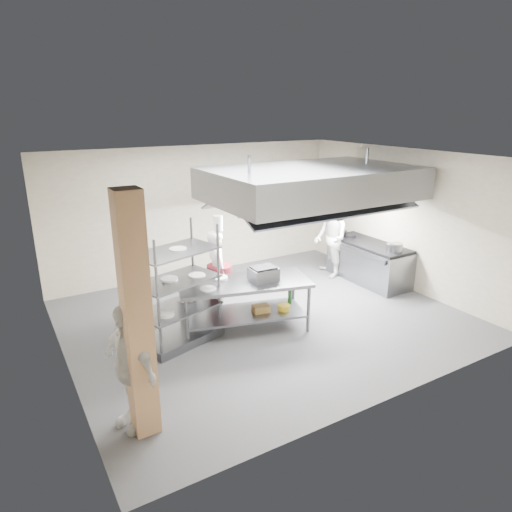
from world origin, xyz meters
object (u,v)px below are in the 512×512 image
pass_rack (177,286)px  chef_head (217,274)px  island (244,305)px  griddle (263,274)px  cooking_range (368,263)px  chef_line (330,239)px  stockpot (396,247)px  chef_plating (129,367)px

pass_rack → chef_head: (1.01, 0.58, -0.15)m
island → griddle: bearing=-6.3°
chef_head → cooking_range: bearing=-86.2°
island → pass_rack: bearing=-172.7°
chef_line → stockpot: bearing=41.7°
pass_rack → chef_head: size_ratio=1.18×
island → chef_plating: chef_plating is taller
pass_rack → griddle: (1.48, -0.29, 0.03)m
pass_rack → chef_line: bearing=-0.2°
cooking_range → stockpot: bearing=-90.1°
chef_line → griddle: (-2.74, -1.51, 0.12)m
cooking_range → chef_line: (-0.56, 0.72, 0.48)m
chef_line → chef_plating: (-5.52, -2.96, -0.08)m
cooking_range → chef_line: bearing=127.8°
cooking_range → griddle: bearing=-166.6°
chef_plating → griddle: bearing=99.9°
pass_rack → chef_head: bearing=13.7°
pass_rack → chef_plating: size_ratio=1.21×
island → chef_head: bearing=116.9°
island → stockpot: bearing=13.7°
pass_rack → chef_line: (4.22, 1.21, -0.09)m
cooking_range → griddle: size_ratio=4.30×
chef_line → griddle: chef_line is taller
island → cooking_range: island is taller
chef_head → chef_plating: size_ratio=1.02×
cooking_range → chef_plating: bearing=-159.8°
pass_rack → chef_plating: (-1.30, -1.74, -0.17)m
chef_plating → pass_rack: bearing=125.7°
chef_plating → stockpot: bearing=86.0°
chef_line → stockpot: 1.59m
chef_head → griddle: bearing=-146.5°
chef_head → stockpot: 3.87m
island → chef_plating: 2.95m
pass_rack → stockpot: size_ratio=7.42×
pass_rack → chef_line: size_ratio=1.10×
chef_line → cooking_range: bearing=59.0°
stockpot → chef_head: bearing=167.2°
griddle → cooking_range: bearing=15.2°
chef_line → chef_plating: chef_line is taller
island → pass_rack: 1.29m
island → chef_head: chef_head is taller
pass_rack → cooking_range: bearing=-10.3°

